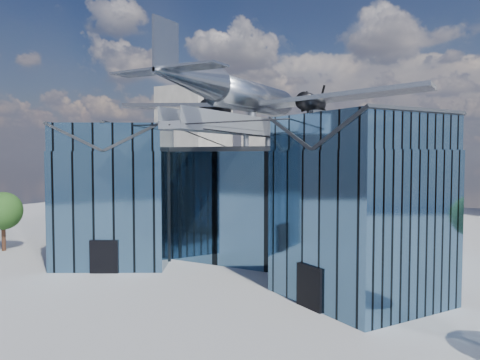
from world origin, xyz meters
The scene contains 5 objects.
ground_plane centered at (0.00, 0.00, 0.00)m, with size 120.00×120.00×0.00m, color gray.
museum centered at (0.00, 5.82, 5.54)m, with size 32.88×24.50×17.60m.
bg_towers centered at (1.45, 50.49, 10.01)m, with size 77.00×24.50×26.00m.
tree_plaza_w centered at (-23.32, -3.02, 3.84)m, with size 3.76×3.76×5.67m.
tree_side_w centered at (-20.50, 7.80, 4.06)m, with size 5.04×5.04×6.00m.
Camera 1 is at (18.50, -30.51, 9.16)m, focal length 35.00 mm.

